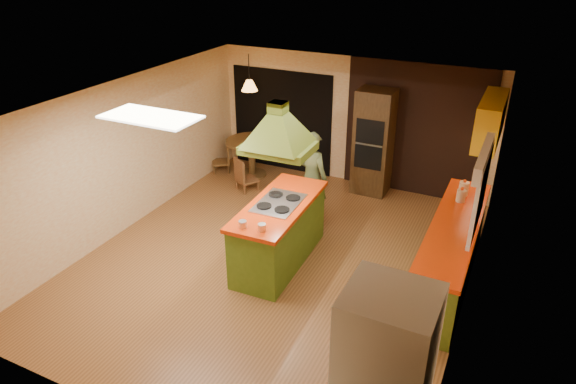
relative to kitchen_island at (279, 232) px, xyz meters
The scene contains 21 objects.
ground 0.50m from the kitchen_island, 165.85° to the left, with size 6.50×6.50×0.00m, color #935D30.
room_walls 0.75m from the kitchen_island, 165.85° to the left, with size 5.50×6.50×6.50m.
ceiling_plane 2.00m from the kitchen_island, 165.85° to the left, with size 6.50×6.50×0.00m, color silver.
brick_panel 3.54m from the kitchen_island, 69.61° to the left, with size 2.64×0.03×2.50m, color #381E14.
nook_opening 3.63m from the kitchen_island, 115.49° to the left, with size 2.20×0.03×2.10m, color black.
right_counter 2.48m from the kitchen_island, 14.26° to the left, with size 0.62×3.05×0.92m.
upper_cabinets 3.66m from the kitchen_island, 41.21° to the left, with size 0.34×1.40×0.70m, color yellow.
window_right 2.97m from the kitchen_island, ahead, with size 0.12×1.35×1.06m.
fluor_panel 2.58m from the kitchen_island, 133.93° to the right, with size 1.20×0.60×0.03m, color white.
kitchen_island is the anchor object (origin of this frame).
range_hood 1.75m from the kitchen_island, 147.53° to the right, with size 0.96×0.70×0.78m.
man 1.38m from the kitchen_island, 92.13° to the left, with size 0.60×0.39×1.65m, color #454E29.
refrigerator 3.44m from the kitchen_island, 47.82° to the right, with size 0.77×0.73×1.87m, color silver.
wall_oven 3.04m from the kitchen_island, 80.11° to the left, with size 0.67×0.61×2.02m.
dining_table 3.23m from the kitchen_island, 126.42° to the left, with size 1.03×1.03×0.77m.
chair_left 3.63m from the kitchen_island, 136.32° to the left, with size 0.36×0.36×0.65m, color brown, non-canonical shape.
chair_near 2.57m from the kitchen_island, 130.55° to the left, with size 0.37×0.37×0.67m, color brown, non-canonical shape.
pendant_lamp 3.52m from the kitchen_island, 126.42° to the left, with size 0.32×0.32×0.21m, color #FF9E3F.
canister_large 2.89m from the kitchen_island, 33.92° to the left, with size 0.15×0.15×0.21m, color beige.
canister_medium 2.76m from the kitchen_island, 29.74° to the left, with size 0.13×0.13×0.19m, color beige.
canister_small 2.80m from the kitchen_island, 31.33° to the left, with size 0.11×0.11×0.15m, color beige.
Camera 1 is at (3.01, -5.91, 4.43)m, focal length 32.00 mm.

